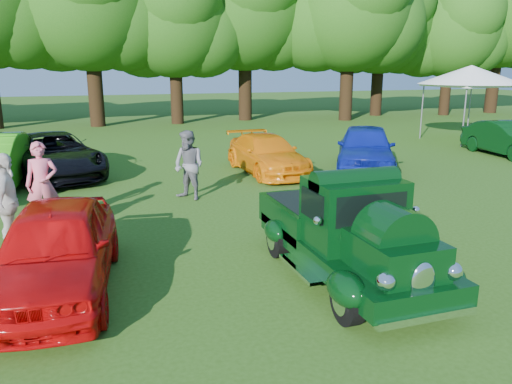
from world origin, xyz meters
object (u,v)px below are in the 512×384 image
object	(u,v)px
hero_pickup	(346,234)
back_car_green	(508,139)
back_car_blue	(366,148)
spectator_grey	(189,165)
back_car_black	(54,155)
back_car_orange	(267,154)
red_convertible	(56,249)
canopy_tent	(471,75)
spectator_pink	(42,184)
spectator_white	(7,203)

from	to	relation	value
hero_pickup	back_car_green	world-z (taller)	hero_pickup
back_car_blue	spectator_grey	bearing A→B (deg)	-134.68
back_car_black	back_car_orange	xyz separation A→B (m)	(6.81, -1.65, -0.08)
back_car_black	back_car_green	world-z (taller)	back_car_black
red_convertible	spectator_grey	bearing A→B (deg)	64.74
canopy_tent	back_car_orange	bearing A→B (deg)	-161.25
back_car_green	back_car_orange	bearing A→B (deg)	-174.41
back_car_orange	back_car_blue	xyz separation A→B (m)	(3.32, -0.80, 0.16)
back_car_blue	back_car_green	distance (m)	7.09
hero_pickup	red_convertible	bearing A→B (deg)	168.79
back_car_orange	back_car_blue	size ratio (longest dim) A/B	0.94
canopy_tent	red_convertible	bearing A→B (deg)	-147.20
spectator_pink	back_car_blue	bearing A→B (deg)	15.49
spectator_white	back_car_blue	bearing A→B (deg)	-62.42
red_convertible	spectator_white	bearing A→B (deg)	119.67
back_car_black	back_car_orange	world-z (taller)	back_car_black
hero_pickup	back_car_green	bearing A→B (deg)	35.40
red_convertible	canopy_tent	xyz separation A→B (m)	(18.02, 11.61, 2.40)
back_car_black	red_convertible	bearing A→B (deg)	-103.16
hero_pickup	back_car_orange	xyz separation A→B (m)	(1.68, 8.57, -0.13)
red_convertible	spectator_pink	distance (m)	3.86
hero_pickup	spectator_pink	xyz separation A→B (m)	(-5.09, 4.75, 0.20)
back_car_green	red_convertible	bearing A→B (deg)	-149.79
spectator_white	back_car_green	bearing A→B (deg)	-68.82
spectator_grey	back_car_green	bearing A→B (deg)	64.22
hero_pickup	spectator_grey	bearing A→B (deg)	104.33
hero_pickup	spectator_pink	world-z (taller)	spectator_pink
hero_pickup	back_car_black	bearing A→B (deg)	116.67
red_convertible	hero_pickup	bearing A→B (deg)	-4.50
spectator_pink	spectator_white	world-z (taller)	spectator_white
red_convertible	back_car_blue	bearing A→B (deg)	42.06
spectator_white	spectator_pink	bearing A→B (deg)	-14.06
red_convertible	back_car_black	xyz separation A→B (m)	(-0.48, 9.29, -0.01)
back_car_black	back_car_green	xyz separation A→B (m)	(17.18, -1.65, -0.02)
spectator_white	back_car_orange	bearing A→B (deg)	-49.33
red_convertible	back_car_orange	xyz separation A→B (m)	(6.33, 7.65, -0.09)
spectator_pink	canopy_tent	world-z (taller)	canopy_tent
back_car_black	back_car_blue	world-z (taller)	back_car_blue
hero_pickup	spectator_grey	xyz separation A→B (m)	(-1.52, 5.94, 0.18)
red_convertible	spectator_pink	bearing A→B (deg)	103.34
hero_pickup	back_car_orange	world-z (taller)	hero_pickup
back_car_blue	back_car_green	size ratio (longest dim) A/B	1.11
back_car_blue	back_car_green	world-z (taller)	back_car_blue
spectator_pink	spectator_grey	size ratio (longest dim) A/B	1.02
back_car_orange	spectator_grey	xyz separation A→B (m)	(-3.20, -2.63, 0.30)
red_convertible	back_car_blue	xyz separation A→B (m)	(9.65, 6.84, 0.07)
back_car_black	spectator_white	size ratio (longest dim) A/B	2.66
red_convertible	spectator_grey	distance (m)	5.92
back_car_orange	back_car_green	bearing A→B (deg)	-1.97
canopy_tent	hero_pickup	bearing A→B (deg)	-136.85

